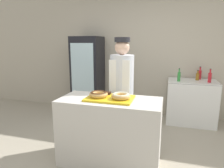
{
  "coord_description": "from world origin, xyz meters",
  "views": [
    {
      "loc": [
        0.71,
        -2.36,
        1.61
      ],
      "look_at": [
        0.0,
        0.1,
        1.07
      ],
      "focal_mm": 32.0,
      "sensor_mm": 36.0,
      "label": 1
    }
  ],
  "objects_px": {
    "donut_light_glaze": "(121,96)",
    "bottle_green": "(179,76)",
    "serving_tray": "(110,98)",
    "brownie_back_left": "(108,93)",
    "bottle_red_b": "(210,77)",
    "beverage_fridge": "(88,76)",
    "bottle_amber": "(197,76)",
    "donut_chocolate_glaze": "(99,94)",
    "brownie_back_right": "(118,94)",
    "chest_freezer": "(191,102)",
    "bottle_red": "(200,74)",
    "baker_person": "(122,89)"
  },
  "relations": [
    {
      "from": "brownie_back_left",
      "to": "bottle_amber",
      "type": "bearing_deg",
      "value": 51.85
    },
    {
      "from": "chest_freezer",
      "to": "bottle_red",
      "type": "height_order",
      "value": "bottle_red"
    },
    {
      "from": "bottle_green",
      "to": "bottle_red",
      "type": "bearing_deg",
      "value": 40.69
    },
    {
      "from": "donut_light_glaze",
      "to": "bottle_amber",
      "type": "distance_m",
      "value": 2.16
    },
    {
      "from": "serving_tray",
      "to": "donut_light_glaze",
      "type": "relative_size",
      "value": 2.47
    },
    {
      "from": "donut_chocolate_glaze",
      "to": "bottle_green",
      "type": "xyz_separation_m",
      "value": [
        1.05,
        1.63,
        0.02
      ]
    },
    {
      "from": "donut_chocolate_glaze",
      "to": "donut_light_glaze",
      "type": "relative_size",
      "value": 1.0
    },
    {
      "from": "bottle_red",
      "to": "bottle_red_b",
      "type": "relative_size",
      "value": 0.99
    },
    {
      "from": "donut_light_glaze",
      "to": "brownie_back_left",
      "type": "bearing_deg",
      "value": 144.35
    },
    {
      "from": "brownie_back_right",
      "to": "bottle_green",
      "type": "height_order",
      "value": "bottle_green"
    },
    {
      "from": "brownie_back_right",
      "to": "beverage_fridge",
      "type": "xyz_separation_m",
      "value": [
        -1.12,
        1.62,
        -0.06
      ]
    },
    {
      "from": "bottle_red_b",
      "to": "bottle_green",
      "type": "xyz_separation_m",
      "value": [
        -0.55,
        -0.04,
        -0.0
      ]
    },
    {
      "from": "donut_chocolate_glaze",
      "to": "chest_freezer",
      "type": "bearing_deg",
      "value": 53.56
    },
    {
      "from": "serving_tray",
      "to": "donut_chocolate_glaze",
      "type": "relative_size",
      "value": 2.47
    },
    {
      "from": "beverage_fridge",
      "to": "bottle_red",
      "type": "bearing_deg",
      "value": 5.25
    },
    {
      "from": "baker_person",
      "to": "bottle_amber",
      "type": "bearing_deg",
      "value": 45.75
    },
    {
      "from": "donut_light_glaze",
      "to": "bottle_green",
      "type": "height_order",
      "value": "bottle_green"
    },
    {
      "from": "serving_tray",
      "to": "bottle_amber",
      "type": "relative_size",
      "value": 2.97
    },
    {
      "from": "donut_chocolate_glaze",
      "to": "chest_freezer",
      "type": "distance_m",
      "value": 2.27
    },
    {
      "from": "bottle_green",
      "to": "serving_tray",
      "type": "bearing_deg",
      "value": -119.0
    },
    {
      "from": "bottle_red_b",
      "to": "beverage_fridge",
      "type": "bearing_deg",
      "value": 177.69
    },
    {
      "from": "serving_tray",
      "to": "chest_freezer",
      "type": "xyz_separation_m",
      "value": [
        1.17,
        1.77,
        -0.46
      ]
    },
    {
      "from": "brownie_back_right",
      "to": "bottle_red",
      "type": "bearing_deg",
      "value": 55.91
    },
    {
      "from": "serving_tray",
      "to": "bottle_red",
      "type": "height_order",
      "value": "bottle_red"
    },
    {
      "from": "bottle_red",
      "to": "bottle_green",
      "type": "xyz_separation_m",
      "value": [
        -0.42,
        -0.36,
        -0.0
      ]
    },
    {
      "from": "bottle_green",
      "to": "bottle_red_b",
      "type": "bearing_deg",
      "value": 4.14
    },
    {
      "from": "brownie_back_left",
      "to": "chest_freezer",
      "type": "distance_m",
      "value": 2.1
    },
    {
      "from": "beverage_fridge",
      "to": "donut_light_glaze",
      "type": "bearing_deg",
      "value": -56.03
    },
    {
      "from": "serving_tray",
      "to": "brownie_back_left",
      "type": "height_order",
      "value": "brownie_back_left"
    },
    {
      "from": "donut_light_glaze",
      "to": "bottle_green",
      "type": "bearing_deg",
      "value": 65.34
    },
    {
      "from": "baker_person",
      "to": "chest_freezer",
      "type": "height_order",
      "value": "baker_person"
    },
    {
      "from": "brownie_back_right",
      "to": "baker_person",
      "type": "height_order",
      "value": "baker_person"
    },
    {
      "from": "donut_chocolate_glaze",
      "to": "brownie_back_left",
      "type": "xyz_separation_m",
      "value": [
        0.07,
        0.16,
        -0.02
      ]
    },
    {
      "from": "donut_chocolate_glaze",
      "to": "brownie_back_right",
      "type": "xyz_separation_m",
      "value": [
        0.22,
        0.16,
        -0.02
      ]
    },
    {
      "from": "brownie_back_left",
      "to": "bottle_green",
      "type": "xyz_separation_m",
      "value": [
        0.97,
        1.48,
        0.04
      ]
    },
    {
      "from": "baker_person",
      "to": "beverage_fridge",
      "type": "xyz_separation_m",
      "value": [
        -1.07,
        1.19,
        -0.02
      ]
    },
    {
      "from": "beverage_fridge",
      "to": "serving_tray",
      "type": "bearing_deg",
      "value": -59.25
    },
    {
      "from": "bottle_red",
      "to": "bottle_amber",
      "type": "relative_size",
      "value": 1.28
    },
    {
      "from": "donut_light_glaze",
      "to": "beverage_fridge",
      "type": "bearing_deg",
      "value": 123.97
    },
    {
      "from": "serving_tray",
      "to": "donut_chocolate_glaze",
      "type": "bearing_deg",
      "value": -174.75
    },
    {
      "from": "serving_tray",
      "to": "bottle_red_b",
      "type": "relative_size",
      "value": 2.31
    },
    {
      "from": "donut_chocolate_glaze",
      "to": "beverage_fridge",
      "type": "relative_size",
      "value": 0.14
    },
    {
      "from": "brownie_back_left",
      "to": "beverage_fridge",
      "type": "bearing_deg",
      "value": 121.09
    },
    {
      "from": "brownie_back_left",
      "to": "bottle_red_b",
      "type": "xyz_separation_m",
      "value": [
        1.52,
        1.52,
        0.04
      ]
    },
    {
      "from": "donut_chocolate_glaze",
      "to": "bottle_amber",
      "type": "relative_size",
      "value": 1.2
    },
    {
      "from": "beverage_fridge",
      "to": "bottle_red_b",
      "type": "distance_m",
      "value": 2.5
    },
    {
      "from": "donut_chocolate_glaze",
      "to": "bottle_green",
      "type": "height_order",
      "value": "bottle_green"
    },
    {
      "from": "donut_chocolate_glaze",
      "to": "bottle_amber",
      "type": "xyz_separation_m",
      "value": [
        1.4,
        1.85,
        -0.0
      ]
    },
    {
      "from": "donut_light_glaze",
      "to": "bottle_amber",
      "type": "relative_size",
      "value": 1.2
    },
    {
      "from": "baker_person",
      "to": "donut_light_glaze",
      "type": "bearing_deg",
      "value": -77.55
    }
  ]
}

